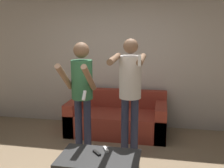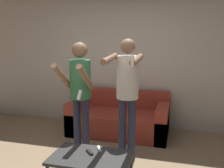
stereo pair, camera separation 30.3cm
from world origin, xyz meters
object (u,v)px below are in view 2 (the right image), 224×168
person_standing_right (127,86)px  coffee_table (91,159)px  remote_near (90,152)px  person_standing_left (80,86)px  remote_far (99,149)px  couch (119,119)px

person_standing_right → coffee_table: (-0.26, -0.82, -0.74)m
coffee_table → remote_near: size_ratio=7.05×
person_standing_left → person_standing_right: bearing=-0.3°
coffee_table → remote_far: size_ratio=6.35×
person_standing_right → remote_near: (-0.30, -0.74, -0.69)m
remote_far → couch: bearing=94.9°
remote_near → remote_far: bearing=53.5°
person_standing_left → coffee_table: size_ratio=1.81×
person_standing_right → coffee_table: person_standing_right is taller
coffee_table → couch: bearing=93.1°
person_standing_right → remote_far: person_standing_right is taller
person_standing_right → remote_near: 1.06m
person_standing_left → coffee_table: (0.45, -0.82, -0.69)m
remote_near → person_standing_right: bearing=68.1°
couch → person_standing_right: bearing=-70.8°
remote_far → remote_near: bearing=-126.5°
person_standing_left → remote_far: bearing=-51.9°
person_standing_right → person_standing_left: bearing=179.7°
remote_near → coffee_table: bearing=-57.9°
person_standing_left → remote_near: bearing=-61.3°
couch → remote_far: couch is taller
person_standing_right → remote_far: size_ratio=11.87×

